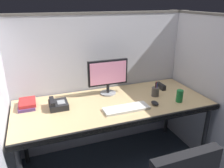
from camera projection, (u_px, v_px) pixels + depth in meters
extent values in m
cube|color=silver|center=(100.00, 84.00, 2.53)|extent=(2.20, 0.05, 1.55)
cube|color=#605B56|center=(99.00, 13.00, 2.25)|extent=(2.21, 0.06, 0.02)
cube|color=silver|center=(1.00, 123.00, 1.73)|extent=(0.05, 1.40, 1.55)
cube|color=silver|center=(202.00, 90.00, 2.38)|extent=(0.05, 1.40, 1.55)
cube|color=#605B56|center=(215.00, 14.00, 2.09)|extent=(0.06, 1.41, 0.02)
cube|color=tan|center=(114.00, 105.00, 2.16)|extent=(1.90, 0.80, 0.04)
cube|color=black|center=(130.00, 124.00, 1.82)|extent=(1.90, 0.02, 0.05)
cylinder|color=black|center=(204.00, 137.00, 2.29)|extent=(0.04, 0.04, 0.70)
cylinder|color=black|center=(24.00, 136.00, 2.30)|extent=(0.04, 0.04, 0.70)
cylinder|color=black|center=(168.00, 108.00, 2.88)|extent=(0.04, 0.04, 0.70)
cylinder|color=gray|center=(108.00, 93.00, 2.36)|extent=(0.17, 0.17, 0.01)
cylinder|color=black|center=(108.00, 88.00, 2.34)|extent=(0.03, 0.03, 0.09)
cube|color=black|center=(108.00, 73.00, 2.28)|extent=(0.43, 0.03, 0.27)
cube|color=pink|center=(108.00, 73.00, 2.26)|extent=(0.39, 0.01, 0.23)
cube|color=silver|center=(126.00, 108.00, 2.02)|extent=(0.43, 0.15, 0.02)
ellipsoid|color=black|center=(155.00, 103.00, 2.11)|extent=(0.06, 0.10, 0.03)
cylinder|color=#59595B|center=(154.00, 101.00, 2.12)|extent=(0.01, 0.01, 0.01)
cube|color=#4C3366|center=(27.00, 106.00, 2.06)|extent=(0.15, 0.21, 0.03)
cube|color=#B22626|center=(27.00, 102.00, 2.06)|extent=(0.15, 0.21, 0.03)
cylinder|color=#197233|center=(180.00, 96.00, 2.16)|extent=(0.07, 0.07, 0.12)
cube|color=black|center=(161.00, 86.00, 2.49)|extent=(0.04, 0.15, 0.06)
cylinder|color=#4C4742|center=(155.00, 92.00, 2.29)|extent=(0.08, 0.08, 0.09)
cylinder|color=red|center=(156.00, 88.00, 2.28)|extent=(0.01, 0.01, 0.15)
cylinder|color=#263FB2|center=(157.00, 89.00, 2.27)|extent=(0.01, 0.01, 0.13)
cylinder|color=black|center=(155.00, 89.00, 2.27)|extent=(0.01, 0.01, 0.14)
cube|color=black|center=(59.00, 105.00, 2.05)|extent=(0.17, 0.19, 0.06)
cube|color=black|center=(52.00, 101.00, 2.01)|extent=(0.04, 0.17, 0.03)
cube|color=gray|center=(61.00, 102.00, 2.04)|extent=(0.07, 0.09, 0.00)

